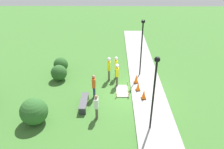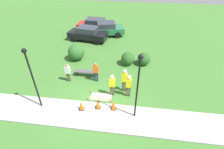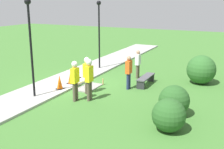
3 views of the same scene
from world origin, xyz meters
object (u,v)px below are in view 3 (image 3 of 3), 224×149
at_px(bystander_in_gray_shirt, 138,63).
at_px(lamppost_near, 30,35).
at_px(traffic_cone_sidewalk_edge, 60,82).
at_px(lamppost_far, 99,25).
at_px(worker_assistant, 75,77).
at_px(worker_trainee, 87,72).
at_px(traffic_cone_near_patch, 77,72).
at_px(traffic_cone_far_patch, 71,78).
at_px(worker_supervisor, 89,76).
at_px(park_bench, 146,79).
at_px(bystander_in_orange_shirt, 129,71).

relative_size(bystander_in_gray_shirt, lamppost_near, 0.37).
relative_size(traffic_cone_sidewalk_edge, lamppost_near, 0.16).
bearing_deg(lamppost_far, traffic_cone_sidewalk_edge, 4.16).
xyz_separation_m(worker_assistant, worker_trainee, (-1.13, -0.07, -0.03)).
bearing_deg(lamppost_far, traffic_cone_near_patch, 0.66).
bearing_deg(traffic_cone_far_patch, traffic_cone_sidewalk_edge, 2.50).
xyz_separation_m(worker_assistant, lamppost_near, (0.51, -1.88, 1.81)).
relative_size(traffic_cone_near_patch, worker_supervisor, 0.36).
bearing_deg(lamppost_far, lamppost_near, -0.57).
xyz_separation_m(park_bench, bystander_in_orange_shirt, (1.02, -0.56, 0.61)).
relative_size(worker_supervisor, bystander_in_gray_shirt, 1.18).
bearing_deg(lamppost_far, worker_assistant, 17.88).
bearing_deg(worker_trainee, traffic_cone_near_patch, -135.79).
height_order(traffic_cone_far_patch, bystander_in_orange_shirt, bystander_in_orange_shirt).
bearing_deg(worker_supervisor, traffic_cone_sidewalk_edge, -105.13).
bearing_deg(traffic_cone_near_patch, lamppost_near, -1.57).
height_order(park_bench, lamppost_far, lamppost_far).
xyz_separation_m(traffic_cone_sidewalk_edge, lamppost_far, (-4.79, -0.35, 2.38)).
bearing_deg(bystander_in_orange_shirt, worker_trainee, -45.72).
height_order(traffic_cone_far_patch, traffic_cone_sidewalk_edge, traffic_cone_sidewalk_edge).
bearing_deg(park_bench, worker_supervisor, -24.16).
height_order(bystander_in_orange_shirt, lamppost_near, lamppost_near).
distance_m(traffic_cone_far_patch, lamppost_near, 3.47).
distance_m(traffic_cone_far_patch, lamppost_far, 4.48).
bearing_deg(bystander_in_orange_shirt, traffic_cone_near_patch, -95.13).
bearing_deg(bystander_in_gray_shirt, worker_supervisor, -7.74).
bearing_deg(lamppost_near, lamppost_far, 179.43).
bearing_deg(traffic_cone_near_patch, worker_assistant, 31.64).
distance_m(bystander_in_orange_shirt, lamppost_far, 4.84).
distance_m(traffic_cone_far_patch, worker_supervisor, 2.68).
height_order(park_bench, worker_trainee, worker_trainee).
bearing_deg(traffic_cone_far_patch, worker_supervisor, 52.63).
distance_m(traffic_cone_near_patch, worker_assistant, 3.47).
distance_m(worker_trainee, lamppost_near, 3.07).
relative_size(park_bench, bystander_in_gray_shirt, 1.11).
distance_m(traffic_cone_near_patch, lamppost_far, 3.64).
bearing_deg(traffic_cone_sidewalk_edge, worker_assistant, 59.72).
height_order(park_bench, worker_supervisor, worker_supervisor).
bearing_deg(traffic_cone_near_patch, lamppost_far, -179.34).
xyz_separation_m(traffic_cone_far_patch, bystander_in_orange_shirt, (-0.73, 2.97, 0.53)).
bearing_deg(traffic_cone_near_patch, park_bench, 100.81).
xyz_separation_m(traffic_cone_far_patch, worker_assistant, (1.88, 1.52, 0.67)).
xyz_separation_m(traffic_cone_near_patch, worker_assistant, (2.91, 1.79, 0.64)).
xyz_separation_m(traffic_cone_sidewalk_edge, bystander_in_gray_shirt, (-3.91, 2.61, 0.45)).
xyz_separation_m(worker_trainee, lamppost_far, (-4.52, -1.76, 1.78)).
xyz_separation_m(park_bench, lamppost_near, (4.14, -3.90, 2.56)).
height_order(worker_trainee, bystander_in_orange_shirt, worker_trainee).
height_order(traffic_cone_sidewalk_edge, park_bench, traffic_cone_sidewalk_edge).
relative_size(traffic_cone_near_patch, lamppost_near, 0.16).
distance_m(park_bench, bystander_in_orange_shirt, 1.31).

